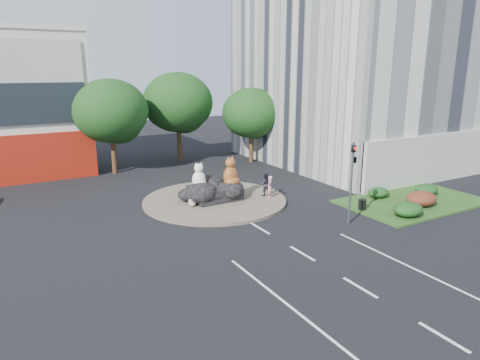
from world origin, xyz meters
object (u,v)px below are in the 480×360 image
object	(u,v)px
cat_white	(199,175)
pedestrian_pink	(270,187)
pedestrian_dark	(265,184)
kitten_calico	(192,199)
kitten_white	(237,193)
cat_tabby	(231,171)
litter_bin	(362,204)

from	to	relation	value
cat_white	pedestrian_pink	distance (m)	5.06
cat_white	pedestrian_dark	size ratio (longest dim) A/B	1.08
kitten_calico	kitten_white	xyz separation A→B (m)	(3.45, -0.04, -0.02)
pedestrian_pink	cat_tabby	bearing A→B (deg)	-67.88
pedestrian_pink	litter_bin	xyz separation A→B (m)	(3.98, -4.98, -0.53)
cat_white	kitten_calico	xyz separation A→B (m)	(-0.93, -0.84, -1.35)
kitten_calico	cat_tabby	bearing A→B (deg)	21.63
pedestrian_dark	kitten_white	bearing A→B (deg)	13.15
kitten_calico	pedestrian_pink	xyz separation A→B (m)	(5.55, -0.93, 0.33)
cat_white	kitten_white	distance (m)	3.00
cat_white	cat_tabby	world-z (taller)	cat_tabby
cat_tabby	litter_bin	bearing A→B (deg)	-67.14
cat_white	kitten_white	xyz separation A→B (m)	(2.52, -0.89, -1.37)
litter_bin	pedestrian_pink	bearing A→B (deg)	128.66
kitten_white	pedestrian_pink	world-z (taller)	pedestrian_pink
pedestrian_dark	litter_bin	distance (m)	6.89
pedestrian_pink	litter_bin	size ratio (longest dim) A/B	2.30
pedestrian_dark	pedestrian_pink	bearing A→B (deg)	108.59
kitten_calico	litter_bin	world-z (taller)	kitten_calico
kitten_calico	kitten_white	bearing A→B (deg)	15.24
cat_tabby	cat_white	bearing A→B (deg)	142.93
cat_tabby	litter_bin	xyz separation A→B (m)	(6.44, -6.22, -1.70)
cat_tabby	pedestrian_dark	xyz separation A→B (m)	(2.48, -0.62, -1.12)
pedestrian_pink	cat_white	bearing A→B (deg)	-62.13
cat_white	litter_bin	size ratio (longest dim) A/B	2.66
kitten_white	pedestrian_pink	bearing A→B (deg)	-52.25
cat_tabby	litter_bin	size ratio (longest dim) A/B	3.10
kitten_white	pedestrian_pink	distance (m)	2.31
cat_white	kitten_white	bearing A→B (deg)	-8.97
kitten_white	pedestrian_dark	size ratio (longest dim) A/B	0.53
cat_tabby	kitten_white	distance (m)	1.60
pedestrian_dark	litter_bin	bearing A→B (deg)	145.62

